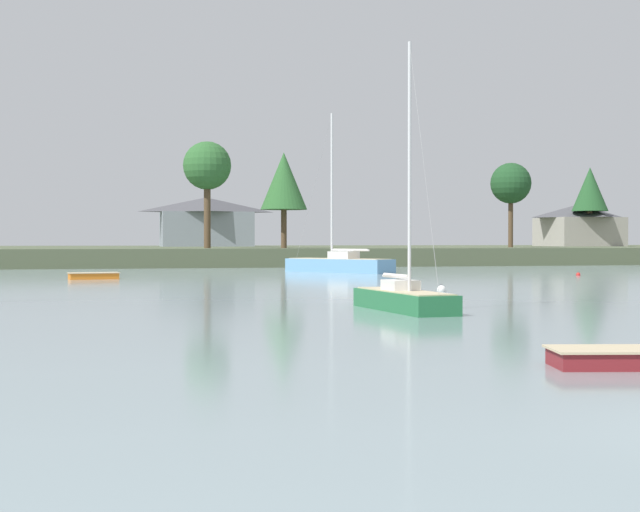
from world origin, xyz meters
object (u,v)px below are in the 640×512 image
(mooring_buoy_red, at_px, (578,275))
(mooring_buoy_white, at_px, (441,290))
(sailboat_skyblue, at_px, (339,269))
(sailboat_green, at_px, (404,305))
(dinghy_maroon, at_px, (628,361))
(dinghy_orange, at_px, (94,277))

(mooring_buoy_red, relative_size, mooring_buoy_white, 0.73)
(sailboat_skyblue, height_order, mooring_buoy_red, sailboat_skyblue)
(sailboat_skyblue, distance_m, mooring_buoy_red, 18.89)
(mooring_buoy_white, bearing_deg, sailboat_skyblue, 85.61)
(sailboat_green, height_order, mooring_buoy_white, sailboat_green)
(sailboat_skyblue, bearing_deg, mooring_buoy_white, -94.39)
(sailboat_green, bearing_deg, dinghy_maroon, -92.01)
(sailboat_green, distance_m, mooring_buoy_white, 13.77)
(sailboat_green, bearing_deg, mooring_buoy_red, 51.90)
(dinghy_maroon, relative_size, sailboat_skyblue, 0.25)
(dinghy_maroon, bearing_deg, dinghy_orange, 102.30)
(dinghy_maroon, distance_m, dinghy_orange, 49.42)
(sailboat_green, relative_size, mooring_buoy_white, 20.19)
(dinghy_orange, distance_m, mooring_buoy_white, 26.31)
(dinghy_maroon, height_order, dinghy_orange, dinghy_orange)
(dinghy_maroon, bearing_deg, mooring_buoy_red, 62.29)
(mooring_buoy_red, bearing_deg, dinghy_maroon, -117.71)
(sailboat_green, relative_size, mooring_buoy_red, 27.81)
(sailboat_green, height_order, mooring_buoy_red, sailboat_green)
(sailboat_green, bearing_deg, dinghy_orange, 109.04)
(dinghy_orange, relative_size, sailboat_skyblue, 0.26)
(dinghy_maroon, distance_m, sailboat_skyblue, 58.13)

